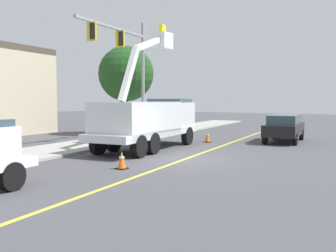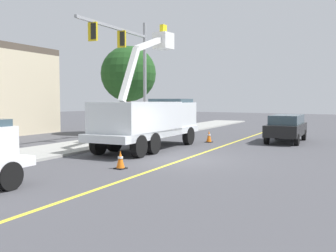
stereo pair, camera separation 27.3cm
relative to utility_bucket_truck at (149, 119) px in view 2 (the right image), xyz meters
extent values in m
plane|color=#47474C|center=(-2.29, -3.51, -1.61)|extent=(120.00, 120.00, 0.00)
cube|color=#9E9E99|center=(-3.28, 3.48, -1.55)|extent=(59.91, 11.98, 0.12)
cube|color=yellow|center=(-2.29, -3.51, -1.60)|extent=(49.53, 7.17, 0.01)
cube|color=silver|center=(-0.20, -0.03, -0.71)|extent=(8.47, 3.62, 0.36)
cube|color=silver|center=(2.40, 0.34, 0.06)|extent=(2.93, 2.69, 1.60)
cube|color=#384C56|center=(2.59, 0.37, 0.76)|extent=(2.08, 2.33, 0.64)
cube|color=silver|center=(-1.18, -0.17, 0.01)|extent=(5.55, 3.21, 1.80)
cube|color=white|center=(-1.96, -0.28, 2.26)|extent=(1.63, 0.49, 2.73)
cube|color=white|center=(0.14, 0.00, 4.02)|extent=(2.97, 0.67, 1.18)
cube|color=white|center=(1.56, 0.19, 4.33)|extent=(0.90, 0.90, 0.90)
cube|color=yellow|center=(1.56, 0.19, 4.93)|extent=(0.36, 0.24, 0.60)
cylinder|color=black|center=(2.48, 1.49, -1.09)|extent=(1.08, 0.48, 1.04)
cylinder|color=black|center=(2.80, -0.74, -1.09)|extent=(1.08, 0.48, 1.04)
cylinder|color=black|center=(-1.82, 0.88, -1.09)|extent=(1.08, 0.48, 1.04)
cylinder|color=black|center=(-1.51, -1.35, -1.09)|extent=(1.08, 0.48, 1.04)
cylinder|color=black|center=(-3.12, 0.70, -1.09)|extent=(1.08, 0.48, 1.04)
cylinder|color=black|center=(-2.80, -1.53, -1.09)|extent=(1.08, 0.48, 1.04)
cylinder|color=black|center=(-9.78, -2.34, -1.19)|extent=(0.87, 0.41, 0.84)
cube|color=black|center=(7.42, -5.03, -0.82)|extent=(5.02, 2.55, 0.70)
cube|color=#384C56|center=(7.57, -5.01, -0.22)|extent=(3.66, 2.14, 0.60)
cylinder|color=black|center=(5.93, -6.11, -1.27)|extent=(0.71, 0.33, 0.68)
cylinder|color=black|center=(5.69, -4.42, -1.27)|extent=(0.71, 0.33, 0.68)
cylinder|color=black|center=(9.16, -5.65, -1.27)|extent=(0.71, 0.33, 0.68)
cylinder|color=black|center=(8.92, -3.96, -1.27)|extent=(0.71, 0.33, 0.68)
cube|color=black|center=(-5.36, -2.70, -1.59)|extent=(0.40, 0.40, 0.04)
cone|color=orange|center=(-5.36, -2.70, -1.24)|extent=(0.32, 0.32, 0.66)
cylinder|color=white|center=(-5.36, -2.70, -1.17)|extent=(0.20, 0.20, 0.08)
cube|color=black|center=(4.56, -1.14, -1.59)|extent=(0.40, 0.40, 0.04)
cone|color=orange|center=(4.56, -1.14, -1.21)|extent=(0.32, 0.32, 0.71)
cylinder|color=white|center=(4.56, -1.14, -1.14)|extent=(0.20, 0.20, 0.08)
cylinder|color=gray|center=(4.10, 3.52, 2.26)|extent=(0.22, 0.22, 7.74)
cube|color=gray|center=(0.66, 3.03, 5.23)|extent=(6.91, 1.13, 0.16)
cube|color=gold|center=(1.35, 3.13, 4.68)|extent=(0.20, 0.57, 1.00)
cube|color=black|center=(1.36, 3.03, 4.68)|extent=(0.24, 0.34, 0.84)
cube|color=gold|center=(-1.41, 2.74, 4.68)|extent=(0.20, 0.57, 1.00)
cube|color=black|center=(-1.40, 2.64, 4.68)|extent=(0.24, 0.34, 0.84)
cylinder|color=brown|center=(6.07, 6.63, -0.04)|extent=(0.32, 0.32, 3.14)
sphere|color=#1E471C|center=(6.07, 6.63, 3.00)|extent=(4.20, 4.20, 4.20)
camera|label=1|loc=(-16.21, -12.05, 1.00)|focal=40.45mm
camera|label=2|loc=(-16.06, -12.27, 1.00)|focal=40.45mm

